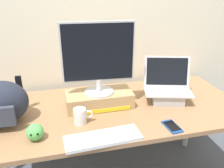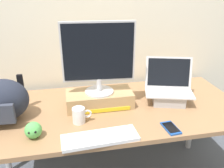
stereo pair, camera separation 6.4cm
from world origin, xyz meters
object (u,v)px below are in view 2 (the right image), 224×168
Objects in this scene: cell_phone at (171,128)px; messenger_backpack at (3,100)px; desktop_monitor at (98,57)px; plush_toy at (33,130)px; toner_box_yellow at (99,99)px; coffee_mug at (79,115)px; external_keyboard at (100,138)px; open_laptop at (168,93)px.

messenger_backpack is at bearing 157.14° from cell_phone.
messenger_backpack is (-0.61, -0.06, -0.22)m from desktop_monitor.
plush_toy is at bearing -140.18° from desktop_monitor.
coffee_mug is at bearing -129.07° from toner_box_yellow.
messenger_backpack is 1.04m from cell_phone.
coffee_mug reaches higher than cell_phone.
plush_toy is at bearing -157.97° from coffee_mug.
external_keyboard is 0.23m from coffee_mug.
toner_box_yellow reaches higher than coffee_mug.
toner_box_yellow is 3.78× the size of coffee_mug.
open_laptop is 4.03× the size of plush_toy.
open_laptop reaches higher than cell_phone.
open_laptop is at bearing 4.33° from messenger_backpack.
desktop_monitor is at bearing 35.31° from plush_toy.
coffee_mug is (-0.10, 0.20, 0.04)m from external_keyboard.
cell_phone is at bearing -44.52° from toner_box_yellow.
messenger_backpack is at bearing 128.96° from plush_toy.
desktop_monitor is 0.65m from messenger_backpack.
external_keyboard is 0.43m from cell_phone.
toner_box_yellow is at bearing 88.33° from desktop_monitor.
open_laptop is 0.96m from plush_toy.
desktop_monitor is 0.52m from external_keyboard.
cell_phone is 1.50× the size of plush_toy.
open_laptop reaches higher than coffee_mug.
cell_phone is (0.53, -0.18, -0.04)m from coffee_mug.
coffee_mug is 0.28m from plush_toy.
coffee_mug reaches higher than external_keyboard.
toner_box_yellow is 1.19× the size of open_laptop.
external_keyboard reaches higher than cell_phone.
toner_box_yellow is 0.39m from external_keyboard.
open_laptop is 2.69× the size of cell_phone.
desktop_monitor is 0.39m from coffee_mug.
desktop_monitor reaches higher than toner_box_yellow.
open_laptop is at bearing 64.37° from cell_phone.
cell_phone is (0.38, -0.37, -0.35)m from desktop_monitor.
toner_box_yellow is at bearing 78.66° from external_keyboard.
messenger_backpack is (-0.56, 0.33, 0.12)m from external_keyboard.
open_laptop is 0.66m from external_keyboard.
cell_phone is at bearing -94.42° from open_laptop.
coffee_mug is 1.27× the size of plush_toy.
coffee_mug is at bearing 22.03° from plush_toy.
coffee_mug is at bearing -13.32° from messenger_backpack.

